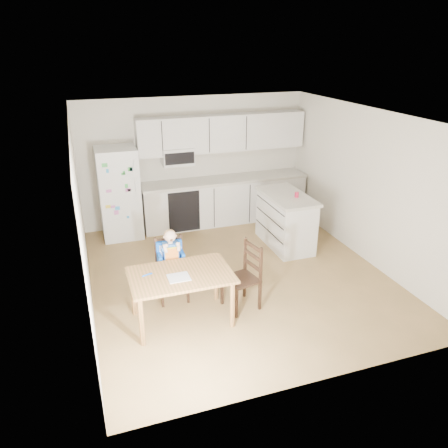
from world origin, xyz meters
TOP-DOWN VIEW (x-y plane):
  - room at (0.00, 0.48)m, footprint 4.52×5.01m
  - refrigerator at (-1.55, 2.15)m, footprint 0.72×0.70m
  - kitchen_run at (0.50, 2.24)m, footprint 3.37×0.62m
  - kitchen_island at (1.20, 0.78)m, footprint 0.68×1.31m
  - red_cup at (1.30, 0.61)m, footprint 0.07×0.07m
  - dining_table at (-1.13, -0.91)m, footprint 1.32×0.85m
  - napkin at (-1.17, -1.00)m, footprint 0.27×0.24m
  - toddler_spoon at (-1.55, -0.81)m, footprint 0.12×0.06m
  - chair_booster at (-1.12, -0.29)m, footprint 0.41×0.41m
  - chair_side at (-0.18, -0.84)m, footprint 0.50×0.50m

SIDE VIEW (x-z plane):
  - kitchen_island at x=1.20m, z-range 0.00..0.97m
  - chair_side at x=-0.18m, z-range 0.06..1.01m
  - dining_table at x=-1.13m, z-range 0.26..0.96m
  - chair_booster at x=-1.12m, z-range 0.11..1.18m
  - napkin at x=-1.17m, z-range 0.71..0.72m
  - toddler_spoon at x=-1.55m, z-range 0.71..0.72m
  - refrigerator at x=-1.55m, z-range 0.00..1.70m
  - kitchen_run at x=0.50m, z-range -0.20..1.95m
  - red_cup at x=1.30m, z-range 0.96..1.05m
  - room at x=0.00m, z-range -0.01..2.51m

